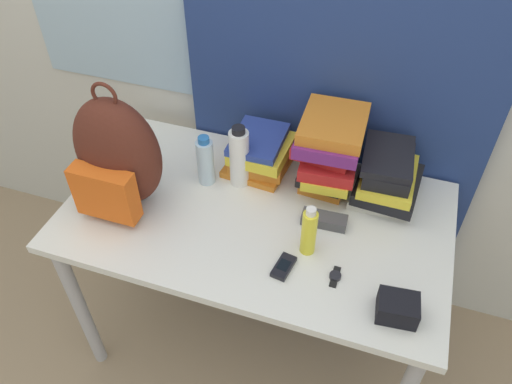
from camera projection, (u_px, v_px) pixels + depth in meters
name	position (u px, v px, depth m)	size (l,w,h in m)	color
wall_back	(298.00, 22.00, 1.69)	(6.00, 0.06, 2.50)	beige
curtain_blue	(344.00, 37.00, 1.61)	(1.11, 0.04, 2.50)	navy
desk	(256.00, 231.00, 1.76)	(1.30, 0.75, 0.77)	silver
backpack	(117.00, 156.00, 1.61)	(0.30, 0.24, 0.46)	#512319
book_stack_left	(260.00, 153.00, 1.82)	(0.23, 0.24, 0.15)	orange
book_stack_center	(330.00, 150.00, 1.70)	(0.23, 0.28, 0.29)	orange
book_stack_right	(387.00, 177.00, 1.70)	(0.24, 0.27, 0.19)	silver
water_bottle	(205.00, 161.00, 1.75)	(0.06, 0.06, 0.20)	silver
sports_bottle	(239.00, 157.00, 1.74)	(0.07, 0.07, 0.24)	white
sunscreen_bottle	(309.00, 232.00, 1.52)	(0.05, 0.05, 0.19)	yellow
cell_phone	(284.00, 267.00, 1.52)	(0.06, 0.10, 0.02)	black
sunglasses_case	(324.00, 220.00, 1.65)	(0.15, 0.06, 0.04)	#47474C
camera_pouch	(398.00, 308.00, 1.39)	(0.12, 0.10, 0.07)	black
wristwatch	(335.00, 276.00, 1.50)	(0.04, 0.08, 0.01)	black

